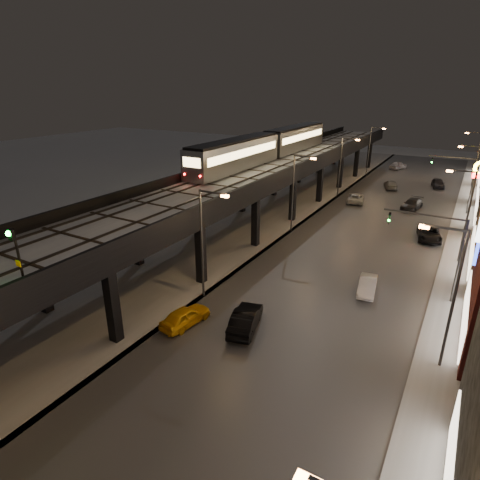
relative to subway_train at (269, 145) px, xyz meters
The scene contains 29 objects.
ground 42.25m from the subway_train, 78.16° to the right, with size 220.00×220.00×0.00m, color silver.
road_surface 18.88m from the subway_train, 19.06° to the right, with size 17.00×120.00×0.06m, color #46474D.
sidewalk_right 27.85m from the subway_train, 12.00° to the right, with size 4.00×120.00×0.14m, color #9FA1A8.
under_viaduct_pavement 10.33m from the subway_train, 65.67° to the right, with size 11.00×120.00×0.06m, color #9FA1A8.
elevated_viaduct 9.45m from the subway_train, 73.94° to the right, with size 9.00×100.00×6.30m.
viaduct_trackbed 9.14m from the subway_train, 73.77° to the right, with size 8.40×100.00×0.32m.
viaduct_parapet_streetside 11.05m from the subway_train, 51.23° to the right, with size 0.30×100.00×1.10m, color black.
viaduct_parapet_far 8.86m from the subway_train, 102.24° to the right, with size 0.30×100.00×1.10m, color black.
streetlight_left_1 28.86m from the subway_train, 73.66° to the right, with size 2.57×0.28×9.00m.
streetlight_right_1 37.47m from the subway_train, 47.50° to the right, with size 2.56×0.28×9.00m.
streetlight_left_2 12.88m from the subway_train, 49.73° to the right, with size 2.57×0.28×9.00m.
streetlight_right_2 27.15m from the subway_train, 20.69° to the right, with size 2.56×0.28×9.00m.
streetlight_left_3 12.12m from the subway_train, 46.38° to the left, with size 2.57×0.28×9.00m.
streetlight_right_3 26.80m from the subway_train, 18.56° to the left, with size 2.56×0.28×9.00m.
streetlight_left_4 27.85m from the subway_train, 73.04° to the left, with size 2.57×0.28×9.00m.
streetlight_right_4 36.70m from the subway_train, 46.38° to the left, with size 2.56×0.28×9.00m.
traffic_light_rig_a 30.83m from the subway_train, 37.29° to the right, with size 6.10×0.34×7.00m.
traffic_light_rig_b 27.18m from the subway_train, 25.23° to the left, with size 6.10×0.34×7.00m.
subway_train is the anchor object (origin of this frame).
rail_signal 41.57m from the subway_train, 81.14° to the right, with size 0.37×0.44×3.19m.
car_taxi 33.87m from the subway_train, 73.93° to the right, with size 1.63×4.04×1.38m, color yellow.
car_near_white 33.61m from the subway_train, 66.35° to the right, with size 1.61×4.62×1.52m, color black.
car_mid_silver 15.06m from the subway_train, 31.26° to the left, with size 2.22×4.81×1.34m, color silver.
car_mid_dark 23.98m from the subway_train, 52.39° to the left, with size 1.83×4.50×1.31m, color gray.
car_far_white 38.53m from the subway_train, 71.64° to the left, with size 1.82×4.53×1.54m, color silver.
car_onc_silver 29.02m from the subway_train, 46.40° to the right, with size 1.35×3.87×1.28m, color silver.
car_onc_dark 23.97m from the subway_train, 11.15° to the right, with size 2.34×5.08×1.41m, color black.
car_onc_white 21.46m from the subway_train, 20.44° to the left, with size 2.00×4.93×1.43m, color black.
car_onc_red 31.57m from the subway_train, 47.68° to the left, with size 1.76×4.37×1.49m, color black.
Camera 1 is at (16.50, -10.67, 16.28)m, focal length 30.00 mm.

